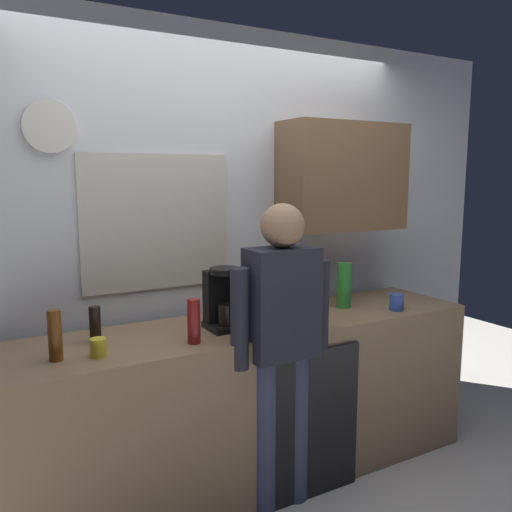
% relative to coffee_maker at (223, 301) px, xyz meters
% --- Properties ---
extents(ground_plane, '(8.00, 8.00, 0.00)m').
position_rel_coffee_maker_xyz_m(ground_plane, '(0.18, -0.30, -1.07)').
color(ground_plane, silver).
extents(kitchen_counter, '(2.70, 0.64, 0.92)m').
position_rel_coffee_maker_xyz_m(kitchen_counter, '(0.18, 0.00, -0.61)').
color(kitchen_counter, '#937251').
rests_on(kitchen_counter, ground_plane).
extents(dishwasher_panel, '(0.56, 0.02, 0.83)m').
position_rel_coffee_maker_xyz_m(dishwasher_panel, '(0.38, -0.33, -0.65)').
color(dishwasher_panel, black).
rests_on(dishwasher_panel, ground_plane).
extents(back_wall_assembly, '(4.30, 0.42, 2.60)m').
position_rel_coffee_maker_xyz_m(back_wall_assembly, '(0.28, 0.40, 0.29)').
color(back_wall_assembly, silver).
rests_on(back_wall_assembly, ground_plane).
extents(coffee_maker, '(0.20, 0.20, 0.33)m').
position_rel_coffee_maker_xyz_m(coffee_maker, '(0.00, 0.00, 0.00)').
color(coffee_maker, black).
rests_on(coffee_maker, kitchen_counter).
extents(bottle_green_wine, '(0.07, 0.07, 0.30)m').
position_rel_coffee_maker_xyz_m(bottle_green_wine, '(0.26, -0.15, 0.00)').
color(bottle_green_wine, '#195923').
rests_on(bottle_green_wine, kitchen_counter).
extents(bottle_dark_sauce, '(0.06, 0.06, 0.18)m').
position_rel_coffee_maker_xyz_m(bottle_dark_sauce, '(-0.66, 0.08, -0.06)').
color(bottle_dark_sauce, black).
rests_on(bottle_dark_sauce, kitchen_counter).
extents(bottle_olive_oil, '(0.06, 0.06, 0.25)m').
position_rel_coffee_maker_xyz_m(bottle_olive_oil, '(0.65, 0.14, -0.02)').
color(bottle_olive_oil, olive).
rests_on(bottle_olive_oil, kitchen_counter).
extents(bottle_red_vinegar, '(0.06, 0.06, 0.22)m').
position_rel_coffee_maker_xyz_m(bottle_red_vinegar, '(-0.24, -0.17, -0.04)').
color(bottle_red_vinegar, maroon).
rests_on(bottle_red_vinegar, kitchen_counter).
extents(bottle_amber_beer, '(0.06, 0.06, 0.23)m').
position_rel_coffee_maker_xyz_m(bottle_amber_beer, '(-0.87, -0.09, -0.03)').
color(bottle_amber_beer, brown).
rests_on(bottle_amber_beer, kitchen_counter).
extents(bottle_clear_soda, '(0.09, 0.09, 0.28)m').
position_rel_coffee_maker_xyz_m(bottle_clear_soda, '(0.84, 0.02, -0.01)').
color(bottle_clear_soda, '#2D8C33').
rests_on(bottle_clear_soda, kitchen_counter).
extents(cup_yellow_cup, '(0.07, 0.07, 0.08)m').
position_rel_coffee_maker_xyz_m(cup_yellow_cup, '(-0.70, -0.14, -0.10)').
color(cup_yellow_cup, yellow).
rests_on(cup_yellow_cup, kitchen_counter).
extents(cup_blue_mug, '(0.08, 0.08, 0.10)m').
position_rel_coffee_maker_xyz_m(cup_blue_mug, '(1.07, -0.19, -0.10)').
color(cup_blue_mug, '#3351B2').
rests_on(cup_blue_mug, kitchen_counter).
extents(person_at_sink, '(0.57, 0.22, 1.60)m').
position_rel_coffee_maker_xyz_m(person_at_sink, '(0.18, -0.30, -0.12)').
color(person_at_sink, '#3F4766').
rests_on(person_at_sink, ground_plane).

